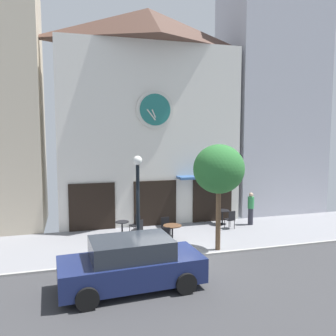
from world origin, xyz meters
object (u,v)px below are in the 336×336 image
object	(u,v)px
cafe_chair_facing_wall	(231,218)
cafe_chair_outer	(136,223)
street_tree	(219,170)
street_lamp	(138,204)
cafe_chair_facing_street	(166,226)
cafe_chair_curbside	(166,236)
parked_car_navy	(131,264)
cafe_table_leftmost	(172,229)
cafe_table_rightmost	(222,214)
pedestrian_green	(251,208)
cafe_table_center_left	(122,227)
cafe_chair_near_tree	(139,228)

from	to	relation	value
cafe_chair_facing_wall	cafe_chair_outer	bearing A→B (deg)	175.38
street_tree	street_lamp	bearing A→B (deg)	170.86
cafe_chair_outer	cafe_chair_facing_street	bearing A→B (deg)	-33.45
cafe_chair_facing_street	cafe_chair_curbside	xyz separation A→B (m)	(-0.38, -1.45, 0.00)
cafe_chair_outer	street_tree	bearing A→B (deg)	-47.01
cafe_chair_facing_street	cafe_chair_curbside	distance (m)	1.50
street_lamp	parked_car_navy	size ratio (longest dim) A/B	0.87
cafe_table_leftmost	cafe_table_rightmost	world-z (taller)	same
pedestrian_green	cafe_chair_facing_street	bearing A→B (deg)	-169.68
cafe_chair_curbside	parked_car_navy	size ratio (longest dim) A/B	0.20
street_tree	cafe_table_center_left	distance (m)	5.17
street_lamp	cafe_chair_near_tree	xyz separation A→B (m)	(0.34, 1.59, -1.42)
cafe_table_center_left	cafe_chair_near_tree	world-z (taller)	cafe_chair_near_tree
street_tree	cafe_table_center_left	xyz separation A→B (m)	(-3.50, 2.61, -2.77)
street_tree	cafe_chair_near_tree	world-z (taller)	street_tree
street_lamp	cafe_chair_facing_street	world-z (taller)	street_lamp
cafe_chair_facing_wall	street_lamp	bearing A→B (deg)	-157.27
cafe_chair_outer	pedestrian_green	size ratio (longest dim) A/B	0.54
cafe_chair_curbside	cafe_chair_near_tree	bearing A→B (deg)	122.45
cafe_chair_near_tree	cafe_chair_outer	bearing A→B (deg)	87.00
cafe_chair_facing_street	parked_car_navy	distance (m)	5.26
cafe_table_leftmost	cafe_chair_facing_wall	distance (m)	3.56
cafe_table_center_left	cafe_chair_facing_wall	xyz separation A→B (m)	(5.35, 0.01, 0.04)
cafe_chair_facing_street	parked_car_navy	bearing A→B (deg)	-116.89
cafe_table_rightmost	cafe_chair_curbside	bearing A→B (deg)	-144.02
cafe_table_leftmost	cafe_chair_facing_wall	xyz separation A→B (m)	(3.35, 1.20, -0.03)
pedestrian_green	cafe_table_rightmost	bearing A→B (deg)	163.01
cafe_table_leftmost	pedestrian_green	distance (m)	4.99
cafe_chair_near_tree	cafe_chair_curbside	xyz separation A→B (m)	(0.86, -1.36, 0.00)
cafe_chair_outer	cafe_chair_facing_wall	bearing A→B (deg)	-4.62
cafe_chair_facing_street	cafe_table_leftmost	bearing A→B (deg)	-83.46
cafe_chair_facing_wall	cafe_table_leftmost	bearing A→B (deg)	-160.36
street_lamp	cafe_chair_curbside	distance (m)	1.87
cafe_table_center_left	cafe_chair_facing_wall	size ratio (longest dim) A/B	0.84
cafe_chair_near_tree	pedestrian_green	bearing A→B (deg)	9.12
street_lamp	cafe_chair_outer	distance (m)	2.89
street_lamp	cafe_table_center_left	size ratio (longest dim) A/B	5.10
cafe_table_leftmost	street_tree	bearing A→B (deg)	-43.45
cafe_table_center_left	cafe_chair_outer	xyz separation A→B (m)	(0.71, 0.38, 0.04)
cafe_table_center_left	cafe_chair_near_tree	bearing A→B (deg)	-37.39
cafe_chair_outer	cafe_chair_curbside	size ratio (longest dim) A/B	1.00
cafe_chair_outer	parked_car_navy	xyz separation A→B (m)	(-1.18, -5.48, 0.23)
street_lamp	cafe_chair_outer	size ratio (longest dim) A/B	4.26
cafe_chair_facing_wall	pedestrian_green	size ratio (longest dim) A/B	0.54
cafe_table_leftmost	cafe_chair_outer	size ratio (longest dim) A/B	0.89
cafe_chair_outer	cafe_chair_near_tree	bearing A→B (deg)	-93.00
street_tree	cafe_chair_facing_wall	distance (m)	4.21
cafe_chair_outer	cafe_table_leftmost	bearing A→B (deg)	-50.62
cafe_chair_near_tree	cafe_table_rightmost	bearing A→B (deg)	16.68
cafe_table_leftmost	parked_car_navy	world-z (taller)	parked_car_navy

